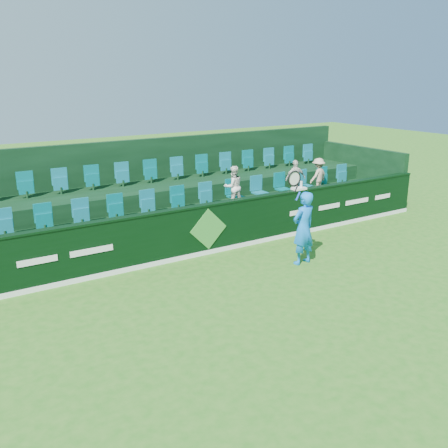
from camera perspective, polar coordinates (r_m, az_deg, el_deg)
ground at (r=10.33m, az=9.53°, el=-9.74°), size 60.00×60.00×0.00m
sponsor_hoarding at (r=13.08m, az=-2.03°, el=-0.57°), size 16.00×0.25×1.35m
stand_tier_front at (r=14.08m, az=-4.32°, el=-0.52°), size 16.00×2.00×0.80m
stand_tier_back at (r=15.65m, az=-7.65°, el=2.10°), size 16.00×1.80×1.30m
stand_rear at (r=15.92m, az=-8.41°, el=4.41°), size 16.00×4.10×2.60m
seat_row_front at (r=14.23m, az=-5.14°, el=2.58°), size 13.50×0.50×0.60m
seat_row_back at (r=15.71m, az=-8.25°, el=5.69°), size 13.50×0.50×0.60m
tennis_player at (r=12.45m, az=9.04°, el=-0.41°), size 1.06×0.51×2.49m
spectator_left at (r=14.63m, az=1.06°, el=4.29°), size 0.65×0.53×1.23m
spectator_middle at (r=16.04m, az=8.15°, el=5.16°), size 0.74×0.41×1.19m
spectator_right at (r=16.68m, az=10.70°, el=5.44°), size 0.83×0.58×1.16m
towel at (r=14.69m, az=8.56°, el=4.03°), size 0.40×0.26×0.06m
drinks_bottle at (r=14.72m, az=8.81°, el=4.41°), size 0.08×0.08×0.24m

